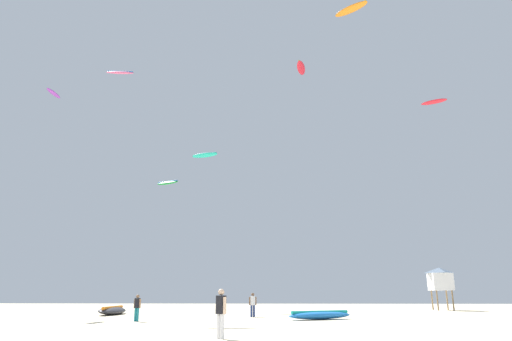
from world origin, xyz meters
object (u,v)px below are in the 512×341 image
object	(u,v)px
kite_grounded_mid	(113,311)
kite_aloft_4	(351,9)
kite_aloft_0	(434,102)
kite_aloft_6	(120,73)
kite_grounded_near	(320,315)
kite_aloft_3	(205,155)
person_foreground	(221,309)
kite_aloft_5	(301,68)
person_left	(253,303)
lifeguard_tower	(440,279)
kite_aloft_1	(54,93)
kite_aloft_7	(168,183)
person_midground	(137,306)

from	to	relation	value
kite_grounded_mid	kite_aloft_4	size ratio (longest dim) A/B	1.78
kite_aloft_0	kite_aloft_6	distance (m)	31.50
kite_grounded_near	kite_aloft_3	size ratio (longest dim) A/B	1.39
person_foreground	kite_aloft_6	world-z (taller)	kite_aloft_6
kite_grounded_near	kite_aloft_5	size ratio (longest dim) A/B	1.38
kite_grounded_mid	kite_aloft_0	xyz separation A→B (m)	(29.65, 6.83, 20.52)
person_foreground	person_left	world-z (taller)	person_foreground
person_foreground	lifeguard_tower	bearing A→B (deg)	16.24
kite_aloft_0	kite_aloft_5	size ratio (longest dim) A/B	0.77
person_foreground	kite_aloft_1	world-z (taller)	kite_aloft_1
kite_aloft_7	kite_aloft_6	bearing A→B (deg)	-90.49
kite_aloft_0	kite_aloft_6	world-z (taller)	kite_aloft_6
person_midground	kite_aloft_5	xyz separation A→B (m)	(11.71, 18.68, 25.92)
person_foreground	kite_aloft_3	world-z (taller)	kite_aloft_3
kite_aloft_1	kite_aloft_0	bearing A→B (deg)	4.56
kite_aloft_0	kite_aloft_3	xyz separation A→B (m)	(-24.69, 5.35, -3.82)
person_midground	kite_grounded_mid	world-z (taller)	person_midground
person_left	kite_aloft_5	xyz separation A→B (m)	(4.95, 13.46, 25.86)
person_foreground	lifeguard_tower	world-z (taller)	lifeguard_tower
person_midground	kite_aloft_4	size ratio (longest dim) A/B	0.51
kite_grounded_near	kite_aloft_4	size ratio (longest dim) A/B	1.52
kite_aloft_6	person_foreground	bearing A→B (deg)	-57.39
kite_grounded_near	kite_aloft_6	world-z (taller)	kite_aloft_6
kite_aloft_3	person_left	bearing A→B (deg)	-67.91
kite_aloft_4	person_midground	bearing A→B (deg)	-156.19
kite_grounded_mid	kite_aloft_7	world-z (taller)	kite_aloft_7
lifeguard_tower	kite_aloft_0	world-z (taller)	kite_aloft_0
kite_grounded_mid	kite_aloft_6	xyz separation A→B (m)	(-1.02, -0.35, 20.69)
person_left	kite_aloft_1	distance (m)	29.51
person_midground	kite_aloft_0	xyz separation A→B (m)	(25.15, 15.39, 19.92)
kite_aloft_4	person_foreground	bearing A→B (deg)	-118.32
kite_aloft_1	kite_aloft_4	distance (m)	30.07
kite_aloft_6	person_midground	bearing A→B (deg)	-56.06
person_midground	kite_grounded_mid	distance (m)	9.68
person_left	kite_grounded_near	bearing A→B (deg)	-140.41
kite_aloft_0	kite_aloft_6	xyz separation A→B (m)	(-30.67, -7.18, 0.17)
kite_grounded_mid	kite_aloft_0	size ratio (longest dim) A/B	2.09
kite_grounded_near	kite_aloft_7	bearing A→B (deg)	123.43
person_midground	kite_aloft_3	size ratio (longest dim) A/B	0.46
person_foreground	person_left	distance (m)	15.44
person_foreground	kite_grounded_mid	world-z (taller)	person_foreground
person_left	lifeguard_tower	distance (m)	23.11
kite_grounded_mid	kite_grounded_near	bearing A→B (deg)	-21.51
kite_aloft_4	kite_aloft_5	size ratio (longest dim) A/B	0.90
kite_grounded_near	kite_aloft_0	world-z (taller)	kite_aloft_0
kite_grounded_mid	kite_aloft_7	xyz separation A→B (m)	(-0.85, 18.93, 15.15)
person_midground	kite_aloft_7	xyz separation A→B (m)	(-5.36, 27.48, 14.55)
kite_aloft_0	kite_aloft_7	xyz separation A→B (m)	(-30.50, 12.09, -5.37)
person_midground	kite_grounded_near	xyz separation A→B (m)	(11.23, 2.35, -0.64)
lifeguard_tower	kite_grounded_mid	bearing A→B (deg)	-160.43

